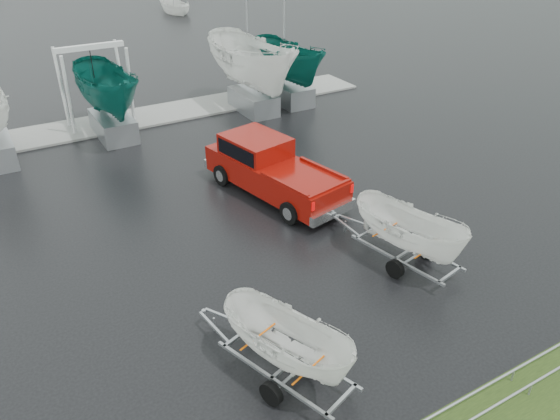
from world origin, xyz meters
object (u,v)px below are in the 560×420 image
object	(u,v)px
pickup_truck	(269,166)
boat_hoist	(94,74)
trailer_parked	(288,304)
trailer_hitched	(414,196)

from	to	relation	value
pickup_truck	boat_hoist	xyz separation A→B (m)	(-3.91, 10.63, 1.56)
trailer_parked	boat_hoist	distance (m)	19.44
pickup_truck	trailer_parked	xyz separation A→B (m)	(-4.42, -8.80, 1.24)
pickup_truck	trailer_hitched	xyz separation A→B (m)	(1.33, -6.58, 1.39)
pickup_truck	trailer_hitched	size ratio (longest dim) A/B	1.46
trailer_hitched	trailer_parked	xyz separation A→B (m)	(-5.75, -2.22, -0.15)
trailer_parked	boat_hoist	xyz separation A→B (m)	(0.51, 19.43, 0.32)
trailer_parked	boat_hoist	size ratio (longest dim) A/B	1.04
trailer_parked	trailer_hitched	bearing A→B (deg)	2.52
pickup_truck	boat_hoist	distance (m)	11.43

